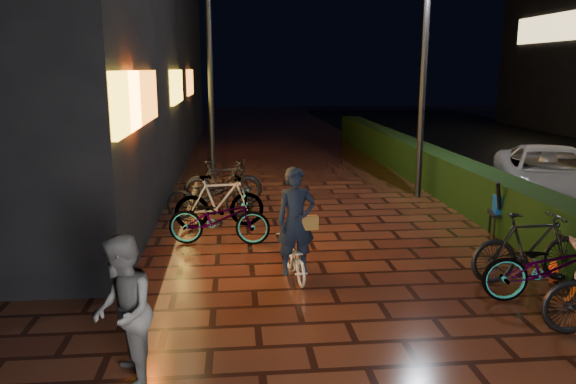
{
  "coord_description": "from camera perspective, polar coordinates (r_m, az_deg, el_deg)",
  "views": [
    {
      "loc": [
        -1.91,
        -6.92,
        3.08
      ],
      "look_at": [
        -1.04,
        2.02,
        1.1
      ],
      "focal_mm": 35.0,
      "sensor_mm": 36.0,
      "label": 1
    }
  ],
  "objects": [
    {
      "name": "bystander_person",
      "position": [
        5.79,
        -16.43,
        -11.63
      ],
      "size": [
        0.72,
        0.85,
        1.54
      ],
      "primitive_type": "imported",
      "rotation": [
        0.0,
        0.0,
        -1.37
      ],
      "color": "#58585A",
      "rests_on": "ground"
    },
    {
      "name": "cart_assembly",
      "position": [
        11.18,
        21.25,
        -1.42
      ],
      "size": [
        0.72,
        0.6,
        1.11
      ],
      "color": "black",
      "rests_on": "ground"
    },
    {
      "name": "lamp_post_sf",
      "position": [
        16.39,
        -7.91,
        12.31
      ],
      "size": [
        0.53,
        0.24,
        5.6
      ],
      "color": "black",
      "rests_on": "ground"
    },
    {
      "name": "parked_bikes_storefront",
      "position": [
        11.82,
        -7.01,
        -0.3
      ],
      "size": [
        2.1,
        4.15,
        1.06
      ],
      "color": "black",
      "rests_on": "ground"
    },
    {
      "name": "parked_bikes_hedge",
      "position": [
        8.31,
        26.08,
        -6.9
      ],
      "size": [
        2.08,
        2.29,
        1.06
      ],
      "color": "black",
      "rests_on": "ground"
    },
    {
      "name": "lamp_post_hedge",
      "position": [
        13.89,
        13.63,
        12.17
      ],
      "size": [
        0.54,
        0.16,
        5.63
      ],
      "color": "black",
      "rests_on": "ground"
    },
    {
      "name": "cyclist",
      "position": [
        8.3,
        0.75,
        -4.73
      ],
      "size": [
        0.64,
        1.23,
        1.7
      ],
      "color": "silver",
      "rests_on": "ground"
    },
    {
      "name": "ground",
      "position": [
        7.81,
        9.24,
        -10.96
      ],
      "size": [
        80.0,
        80.0,
        0.0
      ],
      "primitive_type": "plane",
      "color": "#381911",
      "rests_on": "ground"
    },
    {
      "name": "van",
      "position": [
        14.26,
        25.07,
        1.48
      ],
      "size": [
        3.7,
        5.18,
        1.31
      ],
      "primitive_type": "imported",
      "rotation": [
        0.0,
        0.0,
        -0.36
      ],
      "color": "#AEADB2",
      "rests_on": "ground"
    },
    {
      "name": "hedge",
      "position": [
        16.02,
        13.54,
        2.81
      ],
      "size": [
        0.7,
        20.0,
        1.0
      ],
      "primitive_type": "cube",
      "color": "black",
      "rests_on": "ground"
    },
    {
      "name": "traffic_barrier",
      "position": [
        9.0,
        27.06,
        -6.67
      ],
      "size": [
        0.95,
        1.7,
        0.7
      ],
      "color": "#FF570D",
      "rests_on": "ground"
    }
  ]
}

